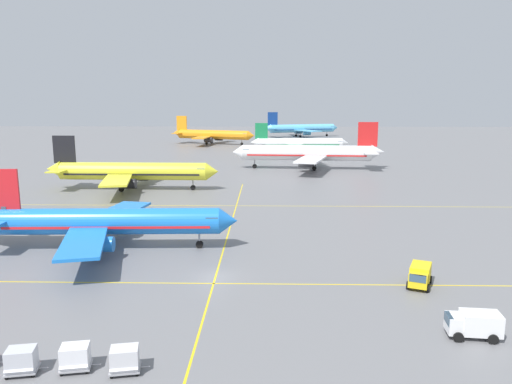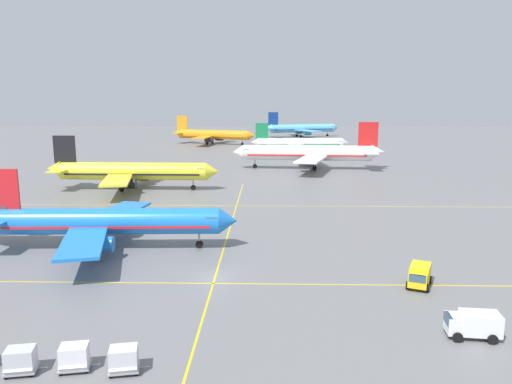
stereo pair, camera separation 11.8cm
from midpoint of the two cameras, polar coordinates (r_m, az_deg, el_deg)
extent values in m
plane|color=slate|center=(53.70, -4.70, -9.77)|extent=(600.00, 600.00, 0.00)
cylinder|color=blue|center=(64.91, -16.64, -3.28)|extent=(28.04, 4.48, 3.32)
cone|color=blue|center=(62.55, -3.18, -3.36)|extent=(2.40, 3.34, 3.25)
cube|color=red|center=(68.81, -27.38, 0.23)|extent=(4.20, 0.49, 5.24)
cube|color=blue|center=(72.00, -26.53, -2.33)|extent=(2.98, 4.65, 0.21)
cube|color=blue|center=(58.44, -19.38, -5.50)|extent=(7.65, 13.81, 0.35)
cube|color=blue|center=(72.21, -15.73, -2.26)|extent=(6.66, 13.67, 0.35)
cylinder|color=blue|center=(61.07, -17.53, -5.81)|extent=(3.04, 1.96, 1.83)
cylinder|color=blue|center=(69.50, -15.44, -3.71)|extent=(3.04, 1.96, 1.83)
cube|color=#385166|center=(62.54, -5.02, -2.93)|extent=(1.70, 3.11, 0.61)
cube|color=red|center=(65.00, -16.62, -3.63)|extent=(25.81, 4.42, 0.31)
cylinder|color=#99999E|center=(63.35, -6.57, -5.23)|extent=(0.24, 0.24, 1.44)
cylinder|color=black|center=(63.62, -6.55, -6.06)|extent=(0.98, 0.43, 0.96)
cylinder|color=#99999E|center=(63.85, -18.60, -5.61)|extent=(0.24, 0.24, 1.44)
cylinder|color=black|center=(64.11, -18.55, -6.43)|extent=(0.98, 0.43, 0.96)
cylinder|color=#99999E|center=(68.02, -17.46, -4.55)|extent=(0.24, 0.24, 1.44)
cylinder|color=black|center=(68.27, -17.41, -5.33)|extent=(0.98, 0.43, 0.96)
cylinder|color=yellow|center=(106.30, -13.99, 2.37)|extent=(30.88, 4.10, 3.66)
cone|color=yellow|center=(102.91, -5.04, 2.38)|extent=(2.56, 3.62, 3.59)
cone|color=yellow|center=(112.16, -22.36, 2.50)|extent=(3.13, 3.52, 3.48)
cube|color=black|center=(110.69, -21.33, 4.64)|extent=(4.63, 0.41, 5.78)
cube|color=yellow|center=(108.72, -22.01, 2.29)|extent=(3.15, 5.05, 0.23)
cube|color=yellow|center=(113.97, -20.84, 2.72)|extent=(3.15, 5.05, 0.23)
cube|color=yellow|center=(98.93, -15.82, 1.34)|extent=(7.72, 15.15, 0.39)
cube|color=yellow|center=(114.44, -13.32, 2.68)|extent=(8.09, 15.21, 0.39)
cylinder|color=black|center=(101.78, -14.62, 0.94)|extent=(3.30, 2.07, 2.02)
cylinder|color=black|center=(111.28, -13.15, 1.81)|extent=(3.30, 2.07, 2.02)
cube|color=#385166|center=(103.14, -6.26, 2.67)|extent=(1.78, 3.39, 0.67)
cube|color=black|center=(106.37, -13.98, 2.12)|extent=(28.42, 4.10, 0.35)
cylinder|color=#99999E|center=(103.88, -7.28, 1.09)|extent=(0.27, 0.27, 1.59)
cylinder|color=black|center=(104.06, -7.27, 0.52)|extent=(1.07, 0.45, 1.06)
cylinder|color=#99999E|center=(104.85, -15.33, 0.89)|extent=(0.27, 0.27, 1.59)
cylinder|color=black|center=(105.03, -15.30, 0.32)|extent=(1.07, 0.45, 1.06)
cylinder|color=#99999E|center=(109.57, -14.55, 1.33)|extent=(0.27, 0.27, 1.59)
cylinder|color=black|center=(109.74, -14.52, 0.79)|extent=(1.07, 0.45, 1.06)
cylinder|color=white|center=(134.97, 5.92, 4.56)|extent=(35.07, 6.44, 4.14)
cone|color=white|center=(136.04, -2.07, 4.65)|extent=(3.10, 4.24, 4.06)
cone|color=white|center=(136.52, 14.03, 4.55)|extent=(3.74, 4.16, 3.93)
cube|color=red|center=(135.72, 12.93, 6.55)|extent=(5.25, 0.74, 6.54)
cube|color=white|center=(139.42, 12.89, 4.72)|extent=(3.86, 5.89, 0.26)
cube|color=white|center=(132.97, 13.26, 4.43)|extent=(3.86, 5.89, 0.26)
cube|color=white|center=(144.27, 6.31, 4.68)|extent=(7.94, 16.99, 0.44)
cube|color=white|center=(125.86, 6.46, 3.80)|extent=(9.90, 17.27, 0.44)
cylinder|color=#4C4C51|center=(140.83, 5.79, 3.96)|extent=(3.85, 2.53, 2.29)
cylinder|color=#4C4C51|center=(129.58, 5.84, 3.38)|extent=(3.85, 2.53, 2.29)
cube|color=#385166|center=(135.69, -1.02, 4.90)|extent=(2.21, 3.93, 0.76)
cube|color=red|center=(135.02, 5.92, 4.34)|extent=(32.29, 6.30, 0.39)
cylinder|color=#99999E|center=(135.84, -0.10, 3.52)|extent=(0.31, 0.31, 1.80)
cylinder|color=black|center=(135.99, -0.10, 3.02)|extent=(1.23, 0.57, 1.20)
cylinder|color=#99999E|center=(138.13, 6.79, 3.56)|extent=(0.31, 0.31, 1.80)
cylinder|color=black|center=(138.29, 6.78, 3.07)|extent=(1.23, 0.57, 1.20)
cylinder|color=#99999E|center=(132.51, 6.86, 3.26)|extent=(0.31, 0.31, 1.80)
cylinder|color=black|center=(132.67, 6.85, 2.75)|extent=(1.23, 0.57, 1.20)
cylinder|color=white|center=(173.15, 5.25, 5.67)|extent=(29.37, 5.40, 3.47)
cone|color=white|center=(175.95, 10.38, 5.62)|extent=(2.59, 3.55, 3.40)
cone|color=white|center=(171.73, -0.09, 5.79)|extent=(3.13, 3.48, 3.29)
cube|color=#197F47|center=(171.55, 0.70, 7.10)|extent=(4.39, 0.62, 5.48)
cube|color=white|center=(169.10, 0.60, 5.72)|extent=(3.23, 4.93, 0.22)
cube|color=white|center=(174.54, 0.50, 5.87)|extent=(3.23, 4.93, 0.22)
cube|color=white|center=(165.43, 5.29, 5.24)|extent=(8.29, 14.46, 0.37)
cube|color=white|center=(180.75, 4.63, 5.71)|extent=(6.65, 14.22, 0.37)
cylinder|color=#2D9956|center=(168.66, 5.52, 4.94)|extent=(3.22, 2.12, 1.92)
cylinder|color=#2D9956|center=(178.02, 5.10, 5.24)|extent=(3.22, 2.12, 1.92)
cube|color=#385166|center=(175.45, 9.71, 5.79)|extent=(1.85, 3.29, 0.64)
cube|color=#197F47|center=(173.19, 5.25, 5.52)|extent=(27.04, 5.28, 0.33)
cylinder|color=#99999E|center=(175.33, 9.10, 4.91)|extent=(0.26, 0.26, 1.51)
cylinder|color=black|center=(175.43, 9.09, 4.58)|extent=(1.03, 0.48, 1.00)
cylinder|color=#99999E|center=(170.79, 4.73, 4.85)|extent=(0.26, 0.26, 1.51)
cylinder|color=black|center=(170.89, 4.73, 4.52)|extent=(1.03, 0.48, 1.00)
cylinder|color=#99999E|center=(175.47, 4.54, 5.01)|extent=(0.26, 0.26, 1.51)
cylinder|color=black|center=(175.57, 4.54, 4.68)|extent=(1.03, 0.48, 1.00)
cylinder|color=orange|center=(211.19, -4.91, 6.67)|extent=(31.59, 13.90, 3.81)
cone|color=orange|center=(204.48, -0.47, 6.58)|extent=(3.67, 4.37, 3.73)
cone|color=orange|center=(219.18, -9.12, 6.82)|extent=(4.20, 4.46, 3.62)
cube|color=orange|center=(217.69, -8.55, 7.95)|extent=(4.67, 1.89, 6.01)
cube|color=orange|center=(215.54, -9.02, 6.76)|extent=(4.71, 5.96, 0.24)
cube|color=orange|center=(220.80, -8.26, 6.87)|extent=(4.71, 5.96, 0.24)
cube|color=orange|center=(204.00, -6.18, 6.34)|extent=(6.94, 15.54, 0.40)
cube|color=orange|center=(219.37, -4.20, 6.67)|extent=(12.16, 15.58, 0.40)
cylinder|color=#333338|center=(206.55, -5.46, 6.04)|extent=(3.90, 3.09, 2.10)
cylinder|color=#333338|center=(215.96, -4.26, 6.26)|extent=(3.90, 3.09, 2.10)
cube|color=#385166|center=(205.26, -1.08, 6.74)|extent=(2.83, 3.90, 0.70)
cube|color=orange|center=(211.22, -4.91, 6.54)|extent=(29.17, 13.11, 0.36)
cylinder|color=#99999E|center=(206.22, -1.60, 5.92)|extent=(0.28, 0.28, 1.65)
cylinder|color=black|center=(206.31, -1.59, 5.62)|extent=(1.19, 0.78, 1.10)
cylinder|color=#99999E|center=(209.88, -5.70, 5.96)|extent=(0.28, 0.28, 1.65)
cylinder|color=black|center=(209.98, -5.69, 5.66)|extent=(1.19, 0.78, 1.10)
cylinder|color=#99999E|center=(214.57, -5.09, 6.07)|extent=(0.28, 0.28, 1.65)
cylinder|color=black|center=(214.66, -5.09, 5.78)|extent=(1.19, 0.78, 1.10)
cylinder|color=#5BB7E5|center=(253.24, 5.47, 7.38)|extent=(33.70, 15.01, 4.07)
cone|color=#5BB7E5|center=(261.04, 9.24, 7.39)|extent=(3.93, 4.68, 3.99)
cone|color=#5BB7E5|center=(246.46, 1.40, 7.44)|extent=(4.50, 4.77, 3.86)
cube|color=navy|center=(247.16, 2.03, 8.51)|extent=(4.98, 2.04, 6.42)
cube|color=#5BB7E5|center=(244.18, 2.15, 7.40)|extent=(5.05, 6.38, 0.26)
cube|color=#5BB7E5|center=(250.22, 1.65, 7.48)|extent=(5.05, 6.38, 0.26)
cube|color=#5BB7E5|center=(244.52, 6.07, 7.10)|extent=(13.04, 16.63, 0.43)
cube|color=#5BB7E5|center=(261.25, 4.46, 7.36)|extent=(7.49, 16.61, 0.43)
cylinder|color=#5BB7E5|center=(248.35, 6.01, 6.84)|extent=(4.17, 3.31, 2.25)
cylinder|color=#5BB7E5|center=(258.56, 5.02, 7.00)|extent=(4.17, 3.31, 2.25)
cube|color=#385166|center=(259.90, 8.76, 7.52)|extent=(3.04, 4.17, 0.75)
cube|color=navy|center=(253.27, 5.47, 7.27)|extent=(31.13, 14.15, 0.39)
cylinder|color=#99999E|center=(259.15, 8.31, 6.81)|extent=(0.30, 0.30, 1.77)
cylinder|color=black|center=(259.23, 8.31, 6.55)|extent=(1.27, 0.84, 1.18)
cylinder|color=#99999E|center=(250.01, 5.26, 6.74)|extent=(0.30, 0.30, 1.77)
cylinder|color=black|center=(250.09, 5.25, 6.47)|extent=(1.27, 0.84, 1.18)
cylinder|color=#99999E|center=(255.14, 4.77, 6.83)|extent=(0.30, 0.30, 1.77)
cylinder|color=black|center=(255.22, 4.76, 6.56)|extent=(1.27, 0.84, 1.18)
cube|color=yellow|center=(51.84, -4.93, -10.53)|extent=(152.96, 0.20, 0.01)
cube|color=yellow|center=(88.10, -2.25, -1.60)|extent=(152.96, 0.20, 0.01)
cube|color=yellow|center=(69.75, -3.23, -4.91)|extent=(0.20, 83.34, 0.01)
cube|color=yellow|center=(53.76, 18.59, -8.87)|extent=(2.92, 3.50, 1.70)
cube|color=yellow|center=(51.98, 18.35, -9.71)|extent=(2.16, 1.90, 1.40)
cube|color=#385166|center=(51.39, 18.31, -9.53)|extent=(1.61, 0.96, 0.70)
cylinder|color=black|center=(52.35, 17.26, -10.32)|extent=(0.57, 0.85, 0.80)
cylinder|color=black|center=(52.19, 19.36, -10.51)|extent=(0.57, 0.85, 0.80)
cylinder|color=black|center=(54.78, 17.62, -9.39)|extent=(0.57, 0.85, 0.80)
cylinder|color=black|center=(54.63, 19.62, -9.57)|extent=(0.57, 0.85, 0.80)
cube|color=white|center=(44.12, 24.66, -13.69)|extent=(3.17, 2.19, 1.70)
cube|color=white|center=(43.63, 22.13, -13.98)|extent=(1.47, 1.92, 1.40)
cube|color=#385166|center=(43.37, 21.51, -13.58)|extent=(0.52, 1.63, 0.70)
cylinder|color=black|center=(44.76, 21.81, -14.30)|extent=(0.82, 0.36, 0.80)
cylinder|color=black|center=(43.11, 22.46, -15.34)|extent=(0.82, 0.36, 0.80)
cylinder|color=black|center=(45.50, 25.08, -14.14)|extent=(0.82, 0.36, 0.80)
cylinder|color=black|center=(43.87, 25.85, -15.15)|extent=(0.82, 0.36, 0.80)
cube|color=#99999E|center=(39.67, -25.51, -18.11)|extent=(2.37, 1.97, 0.12)
cube|color=silver|center=(39.30, -25.60, -17.07)|extent=(2.14, 1.77, 1.50)
cube|color=silver|center=(39.04, -25.79, -18.16)|extent=(1.97, 0.91, 0.57)
cylinder|color=#99999E|center=(39.33, -23.52, -18.21)|extent=(0.70, 0.21, 0.08)
cylinder|color=black|center=(39.01, -24.47, -18.84)|extent=(0.25, 0.14, 0.24)
cylinder|color=black|center=(40.06, -24.01, -17.99)|extent=(0.25, 0.14, 0.24)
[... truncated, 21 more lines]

